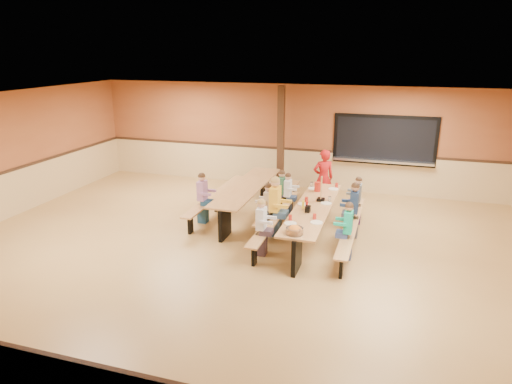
% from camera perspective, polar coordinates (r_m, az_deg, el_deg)
% --- Properties ---
extents(ground, '(12.00, 12.00, 0.00)m').
position_cam_1_polar(ground, '(9.32, -2.59, -7.65)').
color(ground, olive).
rests_on(ground, ground).
extents(room_envelope, '(12.04, 10.04, 3.02)m').
position_cam_1_polar(room_envelope, '(9.05, -2.65, -3.69)').
color(room_envelope, brown).
rests_on(room_envelope, ground).
extents(kitchen_pass_through, '(2.78, 0.28, 1.38)m').
position_cam_1_polar(kitchen_pass_through, '(13.12, 15.74, 6.00)').
color(kitchen_pass_through, black).
rests_on(kitchen_pass_through, ground).
extents(structural_post, '(0.18, 0.18, 3.00)m').
position_cam_1_polar(structural_post, '(12.94, 3.12, 6.53)').
color(structural_post, '#321E10').
rests_on(structural_post, ground).
extents(cafeteria_table_main, '(1.91, 3.70, 0.74)m').
position_cam_1_polar(cafeteria_table_main, '(9.85, 7.09, -3.03)').
color(cafeteria_table_main, '#AB7643').
rests_on(cafeteria_table_main, ground).
extents(cafeteria_table_second, '(1.91, 3.70, 0.74)m').
position_cam_1_polar(cafeteria_table_second, '(11.26, -1.11, -0.25)').
color(cafeteria_table_second, '#AB7643').
rests_on(cafeteria_table_second, ground).
extents(seated_child_white_left, '(0.35, 0.28, 1.16)m').
position_cam_1_polar(seated_child_white_left, '(9.02, 0.67, -4.47)').
color(seated_child_white_left, silver).
rests_on(seated_child_white_left, ground).
extents(seated_adult_yellow, '(0.43, 0.35, 1.33)m').
position_cam_1_polar(seated_adult_yellow, '(9.93, 2.39, -1.89)').
color(seated_adult_yellow, yellow).
rests_on(seated_adult_yellow, ground).
extents(seated_child_grey_left, '(0.32, 0.26, 1.11)m').
position_cam_1_polar(seated_child_grey_left, '(11.07, 3.99, -0.46)').
color(seated_child_grey_left, silver).
rests_on(seated_child_grey_left, ground).
extents(seated_child_teal_right, '(0.34, 0.28, 1.15)m').
position_cam_1_polar(seated_child_teal_right, '(9.04, 11.39, -4.84)').
color(seated_child_teal_right, '#13A37C').
rests_on(seated_child_teal_right, ground).
extents(seated_child_navy_right, '(0.37, 0.31, 1.22)m').
position_cam_1_polar(seated_child_navy_right, '(10.10, 12.13, -2.27)').
color(seated_child_navy_right, '#1B2C4C').
rests_on(seated_child_navy_right, ground).
extents(seated_child_char_right, '(0.33, 0.27, 1.13)m').
position_cam_1_polar(seated_child_char_right, '(10.91, 12.55, -1.06)').
color(seated_child_char_right, '#585E62').
rests_on(seated_child_char_right, ground).
extents(seated_child_purple_sec, '(0.36, 0.30, 1.20)m').
position_cam_1_polar(seated_child_purple_sec, '(10.77, -6.71, -0.79)').
color(seated_child_purple_sec, '#9D6896').
rests_on(seated_child_purple_sec, ground).
extents(seated_child_green_sec, '(0.33, 0.27, 1.13)m').
position_cam_1_polar(seated_child_green_sec, '(11.22, 3.22, -0.14)').
color(seated_child_green_sec, '#31694A').
rests_on(seated_child_green_sec, ground).
extents(seated_child_tan_sec, '(0.33, 0.27, 1.14)m').
position_cam_1_polar(seated_child_tan_sec, '(10.11, 1.54, -2.09)').
color(seated_child_tan_sec, '#C4B39D').
rests_on(seated_child_tan_sec, ground).
extents(standing_woman, '(0.66, 0.58, 1.51)m').
position_cam_1_polar(standing_woman, '(11.93, 8.41, 1.73)').
color(standing_woman, '#A21212').
rests_on(standing_woman, ground).
extents(punch_pitcher, '(0.16, 0.16, 0.22)m').
position_cam_1_polar(punch_pitcher, '(10.83, 7.70, 0.66)').
color(punch_pitcher, '#AE2217').
rests_on(punch_pitcher, cafeteria_table_main).
extents(chip_bowl, '(0.32, 0.32, 0.15)m').
position_cam_1_polar(chip_bowl, '(8.31, 4.84, -4.78)').
color(chip_bowl, orange).
rests_on(chip_bowl, cafeteria_table_main).
extents(napkin_dispenser, '(0.10, 0.14, 0.13)m').
position_cam_1_polar(napkin_dispenser, '(9.44, 6.50, -2.13)').
color(napkin_dispenser, black).
rests_on(napkin_dispenser, cafeteria_table_main).
extents(condiment_mustard, '(0.06, 0.06, 0.17)m').
position_cam_1_polar(condiment_mustard, '(9.62, 5.92, -1.60)').
color(condiment_mustard, yellow).
rests_on(condiment_mustard, cafeteria_table_main).
extents(condiment_ketchup, '(0.06, 0.06, 0.17)m').
position_cam_1_polar(condiment_ketchup, '(9.61, 6.37, -1.64)').
color(condiment_ketchup, '#B2140F').
rests_on(condiment_ketchup, cafeteria_table_main).
extents(table_paddle, '(0.16, 0.16, 0.56)m').
position_cam_1_polar(table_paddle, '(10.14, 8.13, -0.37)').
color(table_paddle, black).
rests_on(table_paddle, cafeteria_table_main).
extents(place_settings, '(0.65, 3.30, 0.11)m').
position_cam_1_polar(place_settings, '(9.76, 7.15, -1.55)').
color(place_settings, beige).
rests_on(place_settings, cafeteria_table_main).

